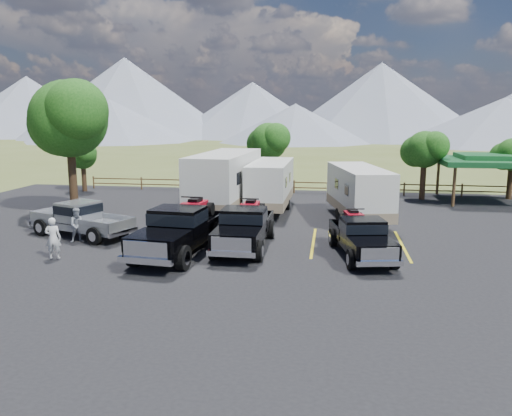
# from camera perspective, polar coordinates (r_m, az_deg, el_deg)

# --- Properties ---
(ground) EXTENTS (320.00, 320.00, 0.00)m
(ground) POSITION_cam_1_polar(r_m,az_deg,el_deg) (19.63, 0.23, -6.74)
(ground) COLOR #525D27
(ground) RESTS_ON ground
(asphalt_lot) EXTENTS (44.00, 34.00, 0.04)m
(asphalt_lot) POSITION_cam_1_polar(r_m,az_deg,el_deg) (22.47, 1.36, -4.42)
(asphalt_lot) COLOR black
(asphalt_lot) RESTS_ON ground
(stall_lines) EXTENTS (12.12, 5.50, 0.01)m
(stall_lines) POSITION_cam_1_polar(r_m,az_deg,el_deg) (23.43, 1.67, -3.73)
(stall_lines) COLOR gold
(stall_lines) RESTS_ON asphalt_lot
(tree_big_nw) EXTENTS (5.54, 5.18, 7.84)m
(tree_big_nw) POSITION_cam_1_polar(r_m,az_deg,el_deg) (31.50, -20.67, 9.51)
(tree_big_nw) COLOR #312213
(tree_big_nw) RESTS_ON ground
(tree_ne_a) EXTENTS (3.11, 2.92, 4.76)m
(tree_ne_a) POSITION_cam_1_polar(r_m,az_deg,el_deg) (36.16, 18.68, 6.34)
(tree_ne_a) COLOR #312213
(tree_ne_a) RESTS_ON ground
(tree_ne_b) EXTENTS (2.77, 2.59, 4.27)m
(tree_ne_b) POSITION_cam_1_polar(r_m,az_deg,el_deg) (38.63, 27.23, 5.44)
(tree_ne_b) COLOR #312213
(tree_ne_b) RESTS_ON ground
(tree_north) EXTENTS (3.46, 3.24, 5.25)m
(tree_north) POSITION_cam_1_polar(r_m,az_deg,el_deg) (37.89, 1.42, 7.60)
(tree_north) COLOR #312213
(tree_north) RESTS_ON ground
(tree_nw_small) EXTENTS (2.59, 2.43, 3.85)m
(tree_nw_small) POSITION_cam_1_polar(r_m,az_deg,el_deg) (40.30, -19.22, 5.70)
(tree_nw_small) COLOR #312213
(tree_nw_small) RESTS_ON ground
(rail_fence) EXTENTS (36.12, 0.12, 1.00)m
(rail_fence) POSITION_cam_1_polar(r_m,az_deg,el_deg) (37.40, 7.44, 2.50)
(rail_fence) COLOR brown
(rail_fence) RESTS_ON ground
(pavilion) EXTENTS (6.20, 6.20, 3.22)m
(pavilion) POSITION_cam_1_polar(r_m,az_deg,el_deg) (37.10, 24.77, 4.94)
(pavilion) COLOR brown
(pavilion) RESTS_ON ground
(mountain_range) EXTENTS (209.00, 71.00, 20.00)m
(mountain_range) POSITION_cam_1_polar(r_m,az_deg,el_deg) (124.94, 3.97, 11.59)
(mountain_range) COLOR gray
(mountain_range) RESTS_ON ground
(rig_left) EXTENTS (2.83, 6.84, 2.23)m
(rig_left) POSITION_cam_1_polar(r_m,az_deg,el_deg) (21.41, -8.60, -2.29)
(rig_left) COLOR black
(rig_left) RESTS_ON asphalt_lot
(rig_center) EXTENTS (2.15, 6.06, 2.02)m
(rig_center) POSITION_cam_1_polar(r_m,az_deg,el_deg) (22.03, -1.27, -2.07)
(rig_center) COLOR black
(rig_center) RESTS_ON asphalt_lot
(rig_right) EXTENTS (2.77, 5.67, 1.81)m
(rig_right) POSITION_cam_1_polar(r_m,az_deg,el_deg) (21.21, 11.90, -3.08)
(rig_right) COLOR black
(rig_right) RESTS_ON asphalt_lot
(trailer_left) EXTENTS (3.10, 10.37, 3.60)m
(trailer_left) POSITION_cam_1_polar(r_m,az_deg,el_deg) (29.58, -3.54, 2.99)
(trailer_left) COLOR silver
(trailer_left) RESTS_ON asphalt_lot
(trailer_center) EXTENTS (2.31, 8.59, 2.99)m
(trailer_center) POSITION_cam_1_polar(r_m,az_deg,el_deg) (30.46, 1.68, 2.63)
(trailer_center) COLOR silver
(trailer_center) RESTS_ON asphalt_lot
(trailer_right) EXTENTS (3.58, 8.54, 2.96)m
(trailer_right) POSITION_cam_1_polar(r_m,az_deg,el_deg) (28.17, 11.65, 1.71)
(trailer_right) COLOR silver
(trailer_right) RESTS_ON asphalt_lot
(pickup_silver) EXTENTS (5.90, 3.65, 1.69)m
(pickup_silver) POSITION_cam_1_polar(r_m,az_deg,el_deg) (25.47, -19.36, -1.15)
(pickup_silver) COLOR gray
(pickup_silver) RESTS_ON asphalt_lot
(person_a) EXTENTS (0.72, 0.57, 1.72)m
(person_a) POSITION_cam_1_polar(r_m,az_deg,el_deg) (22.00, -22.18, -3.20)
(person_a) COLOR silver
(person_a) RESTS_ON asphalt_lot
(person_b) EXTENTS (0.99, 0.93, 1.61)m
(person_b) POSITION_cam_1_polar(r_m,az_deg,el_deg) (24.39, -19.67, -1.86)
(person_b) COLOR gray
(person_b) RESTS_ON asphalt_lot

